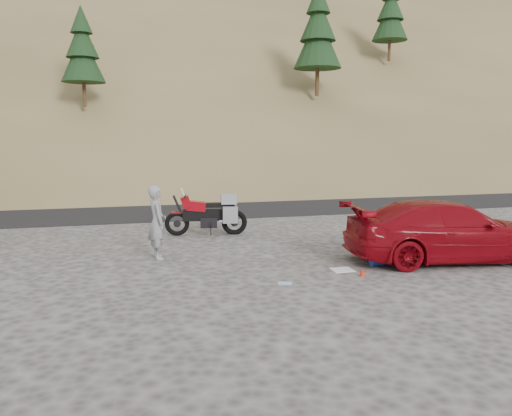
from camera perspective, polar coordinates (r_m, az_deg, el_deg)
The scene contains 11 objects.
ground at distance 11.58m, azimuth -2.50°, elevation -5.79°, with size 140.00×140.00×0.00m, color #413E3C.
road at distance 20.31m, azimuth -8.03°, elevation 0.13°, with size 120.00×7.00×0.05m, color black.
hillside at distance 52.57m, azimuth -12.82°, elevation 16.93°, with size 120.00×73.00×46.72m.
motorcycle at distance 14.29m, azimuth -5.29°, elevation -0.72°, with size 2.34×0.86×1.40m.
man at distance 11.80m, azimuth -11.13°, elevation -5.67°, with size 0.62×0.41×1.70m, color gray.
red_car at distance 12.22m, azimuth 21.00°, elevation -5.59°, with size 1.90×4.68×1.36m, color maroon.
gear_white_cloth at distance 10.73m, azimuth 9.82°, elevation -6.98°, with size 0.44×0.39×0.01m, color white.
gear_blue_mat at distance 11.26m, azimuth 14.10°, elevation -5.90°, with size 0.20×0.20×0.50m, color #1A349E.
gear_bottle at distance 11.25m, azimuth 17.15°, elevation -6.03°, with size 0.07×0.07×0.20m, color #1A349E.
gear_funnel at distance 10.35m, azimuth 12.07°, elevation -7.15°, with size 0.13×0.13×0.17m, color #B5200C.
gear_blue_cloth at distance 9.65m, azimuth 3.34°, elevation -8.59°, with size 0.26×0.19×0.01m, color #8BB3D7.
Camera 1 is at (-2.43, -10.98, 2.76)m, focal length 35.00 mm.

